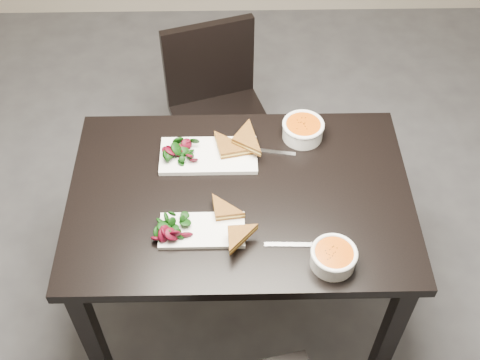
{
  "coord_description": "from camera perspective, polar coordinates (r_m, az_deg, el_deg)",
  "views": [
    {
      "loc": [
        -0.33,
        -1.08,
        2.36
      ],
      "look_at": [
        -0.31,
        0.25,
        0.82
      ],
      "focal_mm": 44.91,
      "sensor_mm": 36.0,
      "label": 1
    }
  ],
  "objects": [
    {
      "name": "ground",
      "position": [
        2.62,
        7.14,
        -15.94
      ],
      "size": [
        5.0,
        5.0,
        0.0
      ],
      "primitive_type": "plane",
      "color": "#47474C",
      "rests_on": "ground"
    },
    {
      "name": "table",
      "position": [
        2.17,
        0.0,
        -2.91
      ],
      "size": [
        1.2,
        0.8,
        0.75
      ],
      "color": "black",
      "rests_on": "ground"
    },
    {
      "name": "chair_far",
      "position": [
        2.81,
        -2.18,
        7.18
      ],
      "size": [
        0.53,
        0.53,
        0.85
      ],
      "rotation": [
        0.0,
        0.0,
        0.3
      ],
      "color": "black",
      "rests_on": "ground"
    },
    {
      "name": "plate_near",
      "position": [
        1.99,
        -3.63,
        -4.8
      ],
      "size": [
        0.28,
        0.14,
        0.01
      ],
      "primitive_type": "cube",
      "color": "white",
      "rests_on": "table"
    },
    {
      "name": "sandwich_near",
      "position": [
        1.97,
        -1.77,
        -3.91
      ],
      "size": [
        0.15,
        0.12,
        0.05
      ],
      "primitive_type": null,
      "rotation": [
        0.0,
        0.0,
        0.12
      ],
      "color": "#8E591D",
      "rests_on": "plate_near"
    },
    {
      "name": "salad_near",
      "position": [
        1.98,
        -6.57,
        -4.37
      ],
      "size": [
        0.09,
        0.08,
        0.04
      ],
      "primitive_type": null,
      "color": "black",
      "rests_on": "plate_near"
    },
    {
      "name": "soup_bowl_near",
      "position": [
        1.91,
        8.88,
        -7.21
      ],
      "size": [
        0.15,
        0.15,
        0.07
      ],
      "color": "white",
      "rests_on": "table"
    },
    {
      "name": "cutlery_near",
      "position": [
        1.97,
        4.96,
        -6.13
      ],
      "size": [
        0.18,
        0.02,
        0.0
      ],
      "primitive_type": "cube",
      "rotation": [
        0.0,
        0.0,
        -0.03
      ],
      "color": "silver",
      "rests_on": "table"
    },
    {
      "name": "plate_far",
      "position": [
        2.2,
        -3.0,
        2.34
      ],
      "size": [
        0.35,
        0.18,
        0.02
      ],
      "primitive_type": "cube",
      "color": "white",
      "rests_on": "table"
    },
    {
      "name": "sandwich_far",
      "position": [
        2.16,
        -1.32,
        2.75
      ],
      "size": [
        0.2,
        0.17,
        0.06
      ],
      "primitive_type": null,
      "rotation": [
        0.0,
        0.0,
        0.2
      ],
      "color": "#8E591D",
      "rests_on": "plate_far"
    },
    {
      "name": "salad_far",
      "position": [
        2.18,
        -5.66,
        2.89
      ],
      "size": [
        0.11,
        0.1,
        0.05
      ],
      "primitive_type": null,
      "color": "black",
      "rests_on": "plate_far"
    },
    {
      "name": "soup_bowl_far",
      "position": [
        2.26,
        6.0,
        4.85
      ],
      "size": [
        0.16,
        0.16,
        0.07
      ],
      "color": "white",
      "rests_on": "table"
    },
    {
      "name": "cutlery_far",
      "position": [
        2.22,
        3.01,
        2.71
      ],
      "size": [
        0.18,
        0.05,
        0.0
      ],
      "primitive_type": "cube",
      "rotation": [
        0.0,
        0.0,
        -0.17
      ],
      "color": "silver",
      "rests_on": "table"
    }
  ]
}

